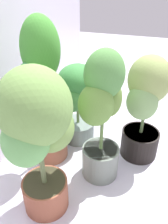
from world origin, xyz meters
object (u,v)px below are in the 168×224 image
Objects in this scene: potted_plant_back_center at (42,87)px; potted_plant_center at (102,115)px; potted_plant_back_right at (76,99)px; potted_plant_front_right at (145,106)px; potted_plant_back_left at (38,131)px.

potted_plant_center is at bearing -96.36° from potted_plant_back_center.
potted_plant_back_center is 1.58× the size of potted_plant_back_right.
potted_plant_back_right is at bearing 85.55° from potted_plant_front_right.
potted_plant_back_right is 0.50m from potted_plant_front_right.
potted_plant_back_left reaches higher than potted_plant_front_right.
potted_plant_back_right is 0.83× the size of potted_plant_front_right.
potted_plant_back_right is at bearing 41.12° from potted_plant_center.
potted_plant_center reaches higher than potted_plant_front_right.
potted_plant_back_left is 1.13× the size of potted_plant_front_right.
potted_plant_center is at bearing -138.88° from potted_plant_back_right.
potted_plant_center is 0.86× the size of potted_plant_back_center.
potted_plant_center is 0.42m from potted_plant_back_center.
potted_plant_back_center reaches higher than potted_plant_back_right.
potted_plant_front_right is (0.23, -0.62, -0.15)m from potted_plant_back_center.
potted_plant_center is 1.13× the size of potted_plant_front_right.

